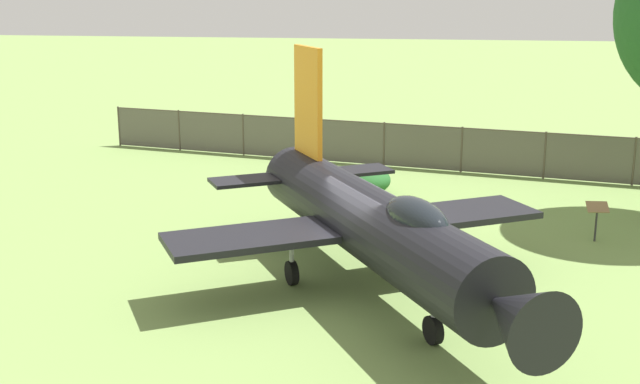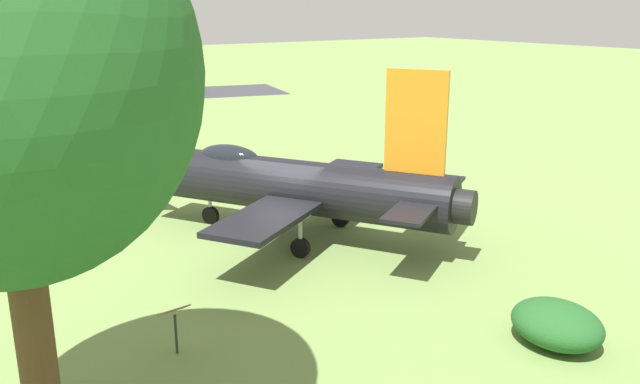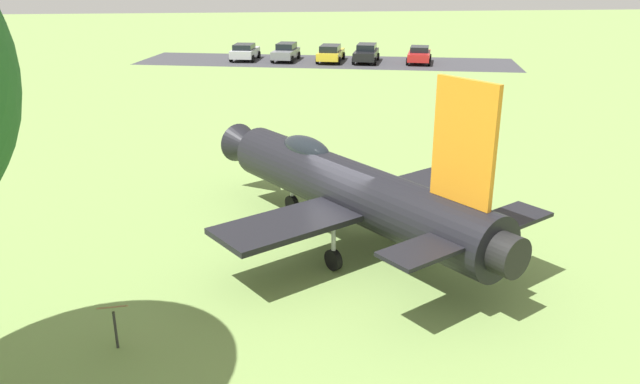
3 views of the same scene
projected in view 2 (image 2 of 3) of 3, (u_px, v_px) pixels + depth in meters
The scene contains 10 objects.
ground_plane at pixel (292, 236), 21.30m from camera, with size 200.00×200.00×0.00m, color #75934C.
parking_strip at pixel (86, 97), 53.40m from camera, with size 32.83×8.00×0.00m, color #38383D.
display_jet at pixel (282, 183), 20.96m from camera, with size 11.68×9.04×5.53m.
shade_tree at pixel (0, 76), 8.79m from camera, with size 5.78×5.39×9.30m.
shrub_near_fence at pixel (557, 324), 14.41m from camera, with size 2.09×1.76×0.96m.
info_plaque at pixel (175, 317), 13.91m from camera, with size 0.44×0.63×1.14m.
parked_car_red at pixel (184, 84), 55.97m from camera, with size 4.36×2.92×1.41m.
parked_car_black at pixel (129, 86), 54.42m from camera, with size 4.87×3.04×1.54m.
parked_car_yellow at pixel (90, 88), 53.22m from camera, with size 5.06×3.06×1.48m.
parked_car_gray at pixel (37, 90), 52.03m from camera, with size 4.68×2.87×1.52m.
Camera 2 is at (-17.08, 10.60, 7.24)m, focal length 36.72 mm.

